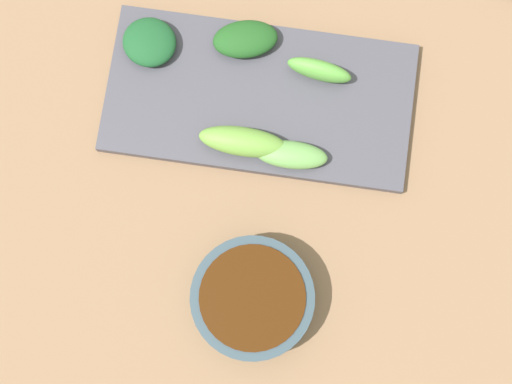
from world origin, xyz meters
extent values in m
cube|color=#906C4E|center=(0.00, 0.00, 0.01)|extent=(2.10, 2.10, 0.02)
cylinder|color=#364853|center=(-0.15, -0.03, 0.04)|extent=(0.12, 0.12, 0.04)
cylinder|color=#3F1D05|center=(-0.15, -0.03, 0.04)|extent=(0.11, 0.11, 0.03)
cube|color=#4A4852|center=(0.06, -0.01, 0.03)|extent=(0.16, 0.33, 0.01)
ellipsoid|color=#1C552A|center=(0.10, 0.11, 0.04)|extent=(0.07, 0.07, 0.02)
ellipsoid|color=#6FA855|center=(0.00, -0.05, 0.04)|extent=(0.03, 0.08, 0.02)
ellipsoid|color=#215620|center=(0.12, 0.01, 0.04)|extent=(0.06, 0.08, 0.02)
ellipsoid|color=#62AC43|center=(0.09, -0.07, 0.05)|extent=(0.03, 0.07, 0.03)
ellipsoid|color=#71A641|center=(0.01, 0.00, 0.05)|extent=(0.03, 0.09, 0.03)
camera|label=1|loc=(-0.19, -0.04, 0.83)|focal=54.55mm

